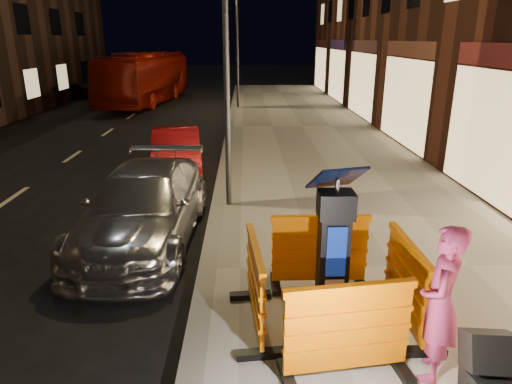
{
  "coord_description": "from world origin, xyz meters",
  "views": [
    {
      "loc": [
        0.62,
        -6.52,
        3.64
      ],
      "look_at": [
        0.8,
        1.0,
        1.1
      ],
      "focal_mm": 32.0,
      "sensor_mm": 36.0,
      "label": 1
    }
  ],
  "objects_px": {
    "man": "(440,304)",
    "barrier_front": "(347,332)",
    "barrier_back": "(319,252)",
    "parking_kiosk": "(333,253)",
    "car_red": "(178,172)",
    "car_silver": "(146,240)",
    "bus_doubledecker": "(148,103)",
    "barrier_kerbside": "(255,286)",
    "barrier_bldgside": "(406,284)"
  },
  "relations": [
    {
      "from": "barrier_front",
      "to": "car_red",
      "type": "distance_m",
      "value": 9.1
    },
    {
      "from": "barrier_front",
      "to": "car_silver",
      "type": "bearing_deg",
      "value": 118.96
    },
    {
      "from": "barrier_front",
      "to": "barrier_kerbside",
      "type": "relative_size",
      "value": 1.0
    },
    {
      "from": "car_red",
      "to": "parking_kiosk",
      "type": "bearing_deg",
      "value": -76.3
    },
    {
      "from": "car_silver",
      "to": "bus_doubledecker",
      "type": "xyz_separation_m",
      "value": [
        -3.85,
        19.46,
        0.0
      ]
    },
    {
      "from": "car_red",
      "to": "bus_doubledecker",
      "type": "bearing_deg",
      "value": 96.46
    },
    {
      "from": "barrier_kerbside",
      "to": "car_silver",
      "type": "bearing_deg",
      "value": 29.02
    },
    {
      "from": "barrier_bldgside",
      "to": "car_silver",
      "type": "bearing_deg",
      "value": 51.73
    },
    {
      "from": "barrier_front",
      "to": "man",
      "type": "height_order",
      "value": "man"
    },
    {
      "from": "parking_kiosk",
      "to": "barrier_back",
      "type": "bearing_deg",
      "value": 86.82
    },
    {
      "from": "parking_kiosk",
      "to": "bus_doubledecker",
      "type": "bearing_deg",
      "value": 103.72
    },
    {
      "from": "parking_kiosk",
      "to": "car_red",
      "type": "xyz_separation_m",
      "value": [
        -3.01,
        7.61,
        -1.15
      ]
    },
    {
      "from": "barrier_front",
      "to": "barrier_kerbside",
      "type": "bearing_deg",
      "value": 126.82
    },
    {
      "from": "car_silver",
      "to": "car_red",
      "type": "bearing_deg",
      "value": 93.39
    },
    {
      "from": "parking_kiosk",
      "to": "car_silver",
      "type": "distance_m",
      "value": 4.34
    },
    {
      "from": "barrier_bldgside",
      "to": "bus_doubledecker",
      "type": "distance_m",
      "value": 23.73
    },
    {
      "from": "barrier_front",
      "to": "barrier_back",
      "type": "bearing_deg",
      "value": 81.82
    },
    {
      "from": "barrier_front",
      "to": "car_silver",
      "type": "relative_size",
      "value": 0.3
    },
    {
      "from": "barrier_front",
      "to": "car_red",
      "type": "bearing_deg",
      "value": 101.23
    },
    {
      "from": "parking_kiosk",
      "to": "barrier_back",
      "type": "distance_m",
      "value": 1.05
    },
    {
      "from": "barrier_kerbside",
      "to": "barrier_front",
      "type": "bearing_deg",
      "value": -140.18
    },
    {
      "from": "barrier_front",
      "to": "barrier_back",
      "type": "distance_m",
      "value": 1.9
    },
    {
      "from": "barrier_back",
      "to": "man",
      "type": "relative_size",
      "value": 0.82
    },
    {
      "from": "barrier_back",
      "to": "barrier_kerbside",
      "type": "relative_size",
      "value": 1.0
    },
    {
      "from": "barrier_kerbside",
      "to": "bus_doubledecker",
      "type": "bearing_deg",
      "value": 9.47
    },
    {
      "from": "car_silver",
      "to": "barrier_front",
      "type": "bearing_deg",
      "value": -50.17
    },
    {
      "from": "parking_kiosk",
      "to": "barrier_kerbside",
      "type": "relative_size",
      "value": 1.4
    },
    {
      "from": "barrier_bldgside",
      "to": "barrier_kerbside",
      "type": "bearing_deg",
      "value": 88.82
    },
    {
      "from": "man",
      "to": "barrier_front",
      "type": "bearing_deg",
      "value": -63.56
    },
    {
      "from": "car_silver",
      "to": "man",
      "type": "height_order",
      "value": "man"
    },
    {
      "from": "bus_doubledecker",
      "to": "car_silver",
      "type": "bearing_deg",
      "value": -72.21
    },
    {
      "from": "car_silver",
      "to": "barrier_back",
      "type": "bearing_deg",
      "value": -31.44
    },
    {
      "from": "car_red",
      "to": "barrier_kerbside",
      "type": "bearing_deg",
      "value": -82.73
    },
    {
      "from": "barrier_back",
      "to": "barrier_front",
      "type": "bearing_deg",
      "value": -90.18
    },
    {
      "from": "parking_kiosk",
      "to": "bus_doubledecker",
      "type": "xyz_separation_m",
      "value": [
        -6.81,
        22.41,
        -1.15
      ]
    },
    {
      "from": "parking_kiosk",
      "to": "barrier_bldgside",
      "type": "distance_m",
      "value": 1.05
    },
    {
      "from": "parking_kiosk",
      "to": "barrier_kerbside",
      "type": "xyz_separation_m",
      "value": [
        -0.95,
        0.0,
        -0.44
      ]
    },
    {
      "from": "bus_doubledecker",
      "to": "man",
      "type": "relative_size",
      "value": 5.93
    },
    {
      "from": "barrier_bldgside",
      "to": "man",
      "type": "height_order",
      "value": "man"
    },
    {
      "from": "parking_kiosk",
      "to": "barrier_kerbside",
      "type": "height_order",
      "value": "parking_kiosk"
    },
    {
      "from": "barrier_kerbside",
      "to": "car_silver",
      "type": "relative_size",
      "value": 0.3
    },
    {
      "from": "parking_kiosk",
      "to": "bus_doubledecker",
      "type": "relative_size",
      "value": 0.19
    },
    {
      "from": "barrier_front",
      "to": "bus_doubledecker",
      "type": "xyz_separation_m",
      "value": [
        -6.81,
        23.36,
        -0.71
      ]
    },
    {
      "from": "barrier_front",
      "to": "car_red",
      "type": "xyz_separation_m",
      "value": [
        -3.01,
        8.56,
        -0.71
      ]
    },
    {
      "from": "bus_doubledecker",
      "to": "man",
      "type": "distance_m",
      "value": 24.63
    },
    {
      "from": "car_silver",
      "to": "barrier_bldgside",
      "type": "bearing_deg",
      "value": -34.41
    },
    {
      "from": "car_silver",
      "to": "man",
      "type": "bearing_deg",
      "value": -42.22
    },
    {
      "from": "barrier_back",
      "to": "parking_kiosk",
      "type": "bearing_deg",
      "value": -90.18
    },
    {
      "from": "barrier_kerbside",
      "to": "parking_kiosk",
      "type": "bearing_deg",
      "value": -95.18
    },
    {
      "from": "parking_kiosk",
      "to": "barrier_kerbside",
      "type": "distance_m",
      "value": 1.05
    }
  ]
}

